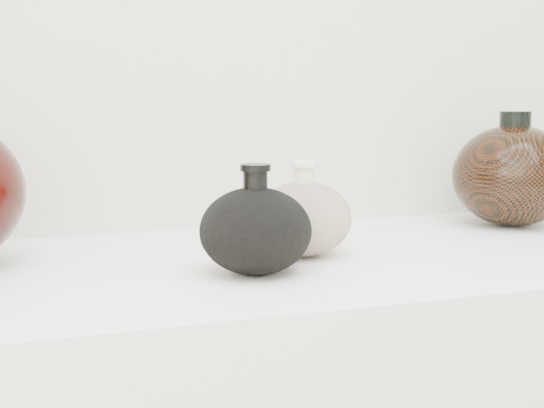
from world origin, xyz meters
name	(u,v)px	position (x,y,z in m)	size (l,w,h in m)	color
black_gourd_vase	(256,230)	(-0.06, 0.87, 0.95)	(0.16, 0.16, 0.13)	black
cream_gourd_vase	(303,218)	(0.03, 0.95, 0.95)	(0.15, 0.15, 0.12)	beige
right_round_pot	(513,175)	(0.43, 1.05, 0.98)	(0.24, 0.24, 0.18)	black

